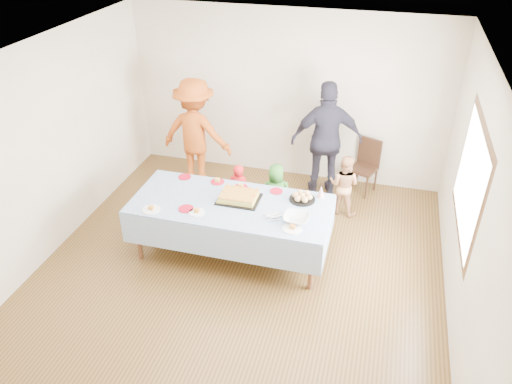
{
  "coord_description": "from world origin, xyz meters",
  "views": [
    {
      "loc": [
        1.48,
        -4.81,
        4.16
      ],
      "look_at": [
        0.09,
        0.3,
        0.91
      ],
      "focal_mm": 35.0,
      "sensor_mm": 36.0,
      "label": 1
    }
  ],
  "objects_px": {
    "dining_chair": "(366,163)",
    "birthday_cake": "(239,197)",
    "adult_left": "(196,133)",
    "party_table": "(231,207)"
  },
  "relations": [
    {
      "from": "party_table",
      "to": "adult_left",
      "type": "height_order",
      "value": "adult_left"
    },
    {
      "from": "adult_left",
      "to": "birthday_cake",
      "type": "bearing_deg",
      "value": 129.77
    },
    {
      "from": "dining_chair",
      "to": "birthday_cake",
      "type": "bearing_deg",
      "value": -104.4
    },
    {
      "from": "dining_chair",
      "to": "adult_left",
      "type": "xyz_separation_m",
      "value": [
        -2.63,
        -0.46,
        0.39
      ]
    },
    {
      "from": "birthday_cake",
      "to": "adult_left",
      "type": "bearing_deg",
      "value": 127.25
    },
    {
      "from": "party_table",
      "to": "dining_chair",
      "type": "relative_size",
      "value": 2.89
    },
    {
      "from": "birthday_cake",
      "to": "adult_left",
      "type": "relative_size",
      "value": 0.3
    },
    {
      "from": "dining_chair",
      "to": "adult_left",
      "type": "relative_size",
      "value": 0.49
    },
    {
      "from": "adult_left",
      "to": "dining_chair",
      "type": "bearing_deg",
      "value": -167.6
    },
    {
      "from": "party_table",
      "to": "adult_left",
      "type": "relative_size",
      "value": 1.43
    }
  ]
}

